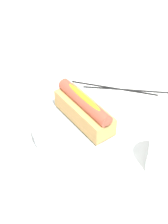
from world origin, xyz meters
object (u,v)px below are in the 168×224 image
water_glass (166,155)px  chopstick_far (127,89)px  serving_bowl (84,125)px  hotdog_front (84,109)px  chopstick_near (114,88)px

water_glass → chopstick_far: (0.18, -0.19, -0.04)m
serving_bowl → chopstick_far: bearing=-93.2°
serving_bowl → hotdog_front: bearing=56.3°
hotdog_front → serving_bowl: bearing=-123.7°
hotdog_front → water_glass: bearing=178.4°
chopstick_near → chopstick_far: size_ratio=1.00×
hotdog_front → chopstick_far: 0.19m
serving_bowl → water_glass: 0.19m
hotdog_front → chopstick_near: 0.18m
serving_bowl → chopstick_far: (-0.01, -0.18, -0.02)m
hotdog_front → chopstick_near: bearing=-83.2°
serving_bowl → hotdog_front: (0.00, 0.00, 0.04)m
serving_bowl → chopstick_far: 0.18m
serving_bowl → chopstick_near: (0.02, -0.17, -0.02)m
serving_bowl → water_glass: bearing=178.4°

